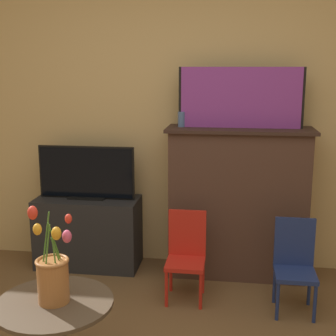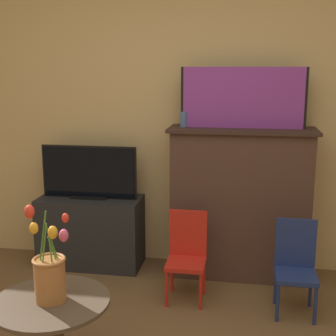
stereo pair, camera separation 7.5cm
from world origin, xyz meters
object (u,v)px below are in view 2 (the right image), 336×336
(chair_red, at_px, (187,252))
(chair_blue, at_px, (296,263))
(tv_monitor, at_px, (89,173))
(vase_tulips, at_px, (50,273))
(painting, at_px, (243,98))

(chair_red, relative_size, chair_blue, 1.00)
(tv_monitor, relative_size, chair_red, 1.25)
(chair_blue, distance_m, vase_tulips, 1.68)
(painting, relative_size, chair_blue, 1.48)
(tv_monitor, distance_m, chair_blue, 1.76)
(vase_tulips, bearing_deg, chair_red, 62.18)
(tv_monitor, xyz_separation_m, chair_red, (0.87, -0.44, -0.45))
(tv_monitor, bearing_deg, painting, 1.10)
(chair_red, xyz_separation_m, vase_tulips, (-0.57, -1.08, 0.29))
(tv_monitor, height_order, chair_blue, tv_monitor)
(tv_monitor, xyz_separation_m, vase_tulips, (0.30, -1.52, -0.17))
(tv_monitor, distance_m, chair_red, 1.08)
(chair_blue, bearing_deg, painting, 126.14)
(painting, height_order, tv_monitor, painting)
(painting, height_order, vase_tulips, painting)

